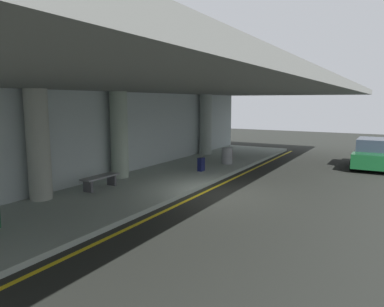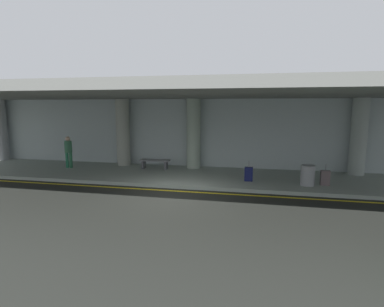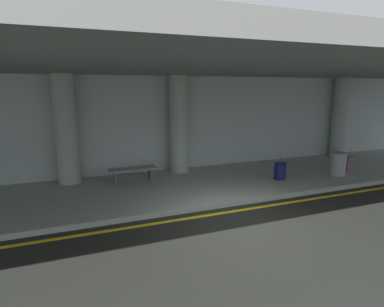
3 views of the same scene
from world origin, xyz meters
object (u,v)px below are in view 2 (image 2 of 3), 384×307
suitcase_upright_secondary (249,174)px  trash_bin_steel (308,175)px  support_column_far_left (1,130)px  traveler_with_luggage (68,150)px  suitcase_upright_primary (325,178)px  support_column_right_mid (359,137)px  support_column_left_mid (123,132)px  bench_metal (155,162)px  support_column_center (194,134)px

suitcase_upright_secondary → trash_bin_steel: 2.43m
support_column_far_left → traveler_with_luggage: bearing=-14.1°
traveler_with_luggage → suitcase_upright_primary: traveler_with_luggage is taller
support_column_right_mid → traveler_with_luggage: 14.62m
support_column_far_left → suitcase_upright_primary: (18.09, -2.45, -1.51)m
traveler_with_luggage → suitcase_upright_secondary: traveler_with_luggage is taller
support_column_left_mid → traveler_with_luggage: support_column_left_mid is taller
support_column_far_left → suitcase_upright_primary: size_ratio=4.06×
support_column_left_mid → suitcase_upright_primary: (10.09, -2.45, -1.51)m
traveler_with_luggage → bench_metal: bearing=-31.2°
support_column_far_left → bench_metal: bearing=-4.0°
suitcase_upright_secondary → traveler_with_luggage: bearing=162.7°
support_column_left_mid → support_column_right_mid: same height
suitcase_upright_primary → suitcase_upright_secondary: same height
suitcase_upright_primary → trash_bin_steel: size_ratio=1.06×
support_column_right_mid → suitcase_upright_primary: (-1.91, -2.45, -1.51)m
support_column_left_mid → support_column_far_left: bearing=180.0°
support_column_right_mid → traveler_with_luggage: size_ratio=2.17×
support_column_center → trash_bin_steel: bearing=-26.0°
support_column_center → suitcase_upright_primary: size_ratio=4.06×
support_column_left_mid → trash_bin_steel: (9.37, -2.62, -1.40)m
support_column_far_left → trash_bin_steel: bearing=-8.6°
support_column_right_mid → suitcase_upright_primary: 3.46m
support_column_far_left → suitcase_upright_secondary: bearing=-9.0°
traveler_with_luggage → trash_bin_steel: traveler_with_luggage is taller
support_column_center → bench_metal: support_column_center is taller
support_column_left_mid → bench_metal: 2.62m
traveler_with_luggage → support_column_left_mid: bearing=-11.0°
support_column_far_left → trash_bin_steel: support_column_far_left is taller
trash_bin_steel → support_column_left_mid: bearing=164.4°
traveler_with_luggage → bench_metal: 4.67m
support_column_left_mid → bench_metal: (2.06, -0.70, -1.47)m
trash_bin_steel → support_column_right_mid: bearing=44.8°
support_column_left_mid → support_column_center: size_ratio=1.00×
support_column_left_mid → trash_bin_steel: 9.83m
suitcase_upright_primary → bench_metal: bearing=173.6°
support_column_far_left → support_column_center: 12.00m
support_column_far_left → suitcase_upright_primary: support_column_far_left is taller
suitcase_upright_primary → trash_bin_steel: suitcase_upright_primary is taller
support_column_far_left → suitcase_upright_secondary: size_ratio=4.06×
trash_bin_steel → suitcase_upright_secondary: bearing=174.1°
support_column_center → support_column_right_mid: bearing=0.0°
suitcase_upright_secondary → support_column_far_left: bearing=159.6°
traveler_with_luggage → suitcase_upright_secondary: (9.48, -0.99, -0.65)m
support_column_left_mid → traveler_with_luggage: size_ratio=2.17×
support_column_left_mid → support_column_right_mid: bearing=0.0°
suitcase_upright_secondary → support_column_right_mid: bearing=13.8°
support_column_right_mid → trash_bin_steel: size_ratio=4.29×
bench_metal → trash_bin_steel: size_ratio=1.88×
support_column_center → trash_bin_steel: 6.13m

